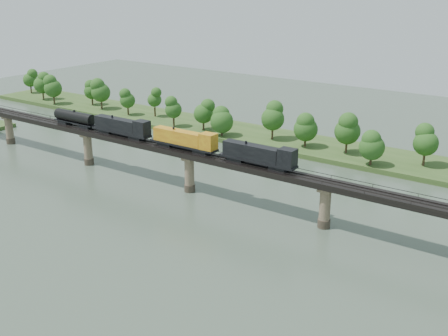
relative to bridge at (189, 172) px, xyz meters
The scene contains 6 objects.
ground 30.49m from the bridge, 90.00° to the right, with size 400.00×400.00×0.00m, color #38473A.
far_bank 55.20m from the bridge, 90.00° to the left, with size 300.00×24.00×1.60m, color #2F4A1D.
bridge is the anchor object (origin of this frame).
bridge_superstructure 6.33m from the bridge, 90.00° to the left, with size 220.00×4.90×0.75m.
far_treeline 51.30m from the bridge, 99.23° to the left, with size 289.06×17.54×13.60m.
freight_train 12.89m from the bridge, behind, with size 85.13×3.32×5.86m.
Camera 1 is at (89.79, -81.29, 55.88)m, focal length 45.00 mm.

